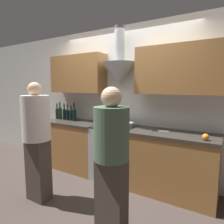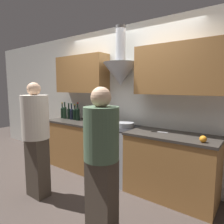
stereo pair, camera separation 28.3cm
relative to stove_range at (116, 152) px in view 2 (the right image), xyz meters
name	(u,v)px [view 2 (the right image)]	position (x,y,z in m)	size (l,w,h in m)	color
ground_plane	(103,185)	(0.00, -0.34, -0.46)	(12.00, 12.00, 0.00)	#423833
wall_back	(125,92)	(0.01, 0.27, 1.02)	(8.40, 0.59, 2.60)	silver
counter_left	(78,143)	(-0.92, 0.00, 0.00)	(1.18, 0.62, 0.91)	#9E6B38
counter_right	(171,166)	(0.96, 0.00, 0.00)	(1.25, 0.62, 0.91)	#9E6B38
stove_range	(116,152)	(0.00, 0.00, 0.00)	(0.69, 0.60, 0.91)	#A8AAAF
wine_bottle_0	(62,112)	(-1.42, 0.06, 0.58)	(0.07, 0.07, 0.33)	black
wine_bottle_1	(65,112)	(-1.33, 0.05, 0.59)	(0.08, 0.08, 0.34)	black
wine_bottle_2	(69,113)	(-1.22, 0.06, 0.58)	(0.07, 0.07, 0.32)	black
wine_bottle_3	(72,113)	(-1.12, 0.04, 0.58)	(0.07, 0.07, 0.32)	black
wine_bottle_4	(75,114)	(-1.04, 0.05, 0.57)	(0.08, 0.08, 0.31)	black
wine_bottle_5	(78,113)	(-0.94, 0.04, 0.59)	(0.08, 0.08, 0.35)	black
stock_pot	(109,121)	(-0.15, 0.02, 0.52)	(0.20, 0.20, 0.15)	#A8AAAF
mixing_bowl	(125,125)	(0.15, 0.05, 0.49)	(0.29, 0.29, 0.07)	#A8AAAF
orange_fruit	(203,139)	(1.40, -0.18, 0.49)	(0.08, 0.08, 0.08)	orange
chefs_knife	(160,132)	(0.77, 0.01, 0.45)	(0.23, 0.08, 0.01)	silver
person_foreground_left	(36,135)	(-0.57, -1.11, 0.43)	(0.37, 0.37, 1.62)	#473D33
person_foreground_right	(101,155)	(0.61, -1.12, 0.39)	(0.37, 0.37, 1.56)	#473D33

